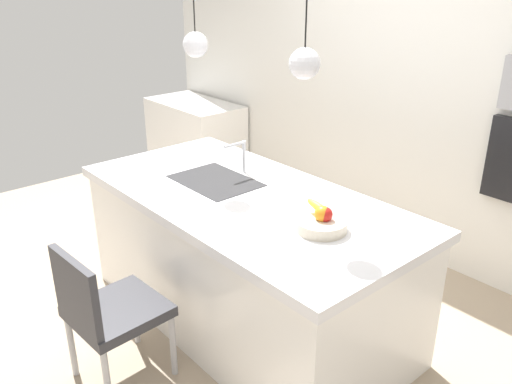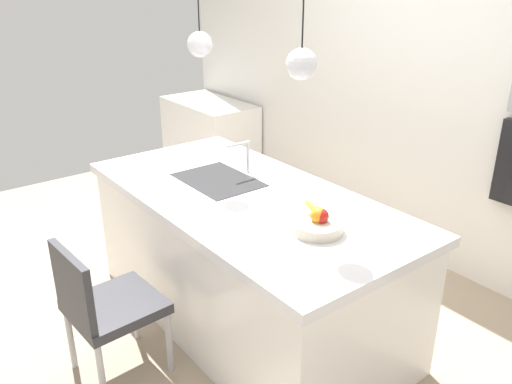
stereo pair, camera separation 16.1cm
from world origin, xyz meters
name	(u,v)px [view 2 (the right image)]	position (x,y,z in m)	size (l,w,h in m)	color
floor	(247,317)	(0.00, 0.00, 0.00)	(6.60, 6.60, 0.00)	tan
back_wall	(422,92)	(0.00, 1.65, 1.30)	(6.00, 0.10, 2.60)	silver
kitchen_island	(246,258)	(0.00, 0.00, 0.45)	(2.21, 1.08, 0.89)	white
sink_basin	(218,181)	(-0.30, 0.00, 0.89)	(0.56, 0.40, 0.02)	#2D2D30
faucet	(245,153)	(-0.30, 0.21, 1.04)	(0.02, 0.17, 0.22)	silver
fruit_bowl	(318,223)	(0.62, 0.01, 0.94)	(0.27, 0.27, 0.14)	beige
side_counter	(210,139)	(-2.40, 1.28, 0.42)	(1.10, 0.60, 0.83)	white
chair_near	(104,304)	(-0.04, -0.93, 0.48)	(0.48, 0.50, 0.84)	#333338
pendant_light_left	(200,44)	(-0.46, 0.00, 1.73)	(0.15, 0.15, 0.75)	silver
pendant_light_right	(302,63)	(0.46, 0.00, 1.73)	(0.15, 0.15, 0.75)	silver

